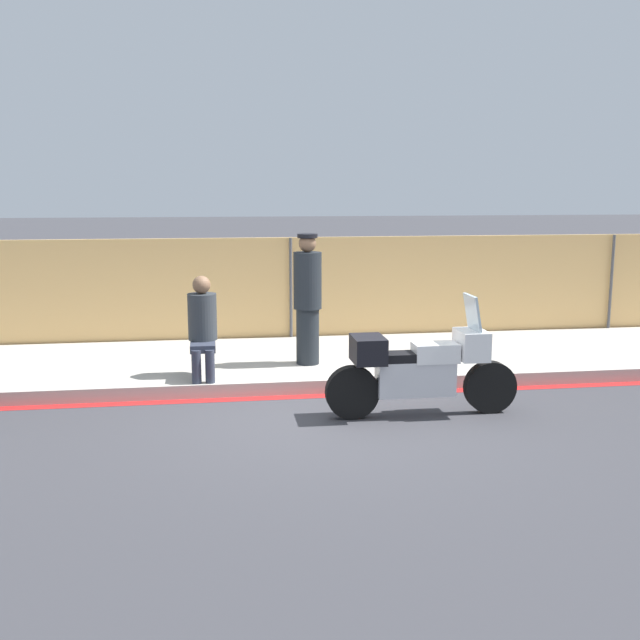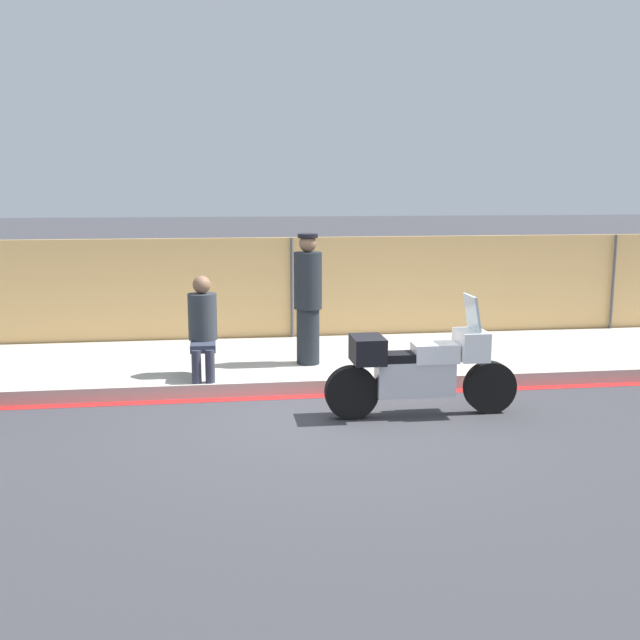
# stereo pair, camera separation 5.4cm
# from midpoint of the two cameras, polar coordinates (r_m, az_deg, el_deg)

# --- Properties ---
(ground_plane) EXTENTS (120.00, 120.00, 0.00)m
(ground_plane) POSITION_cam_midpoint_polar(r_m,az_deg,el_deg) (8.80, 0.32, -7.41)
(ground_plane) COLOR #38383D
(sidewalk) EXTENTS (42.10, 2.92, 0.18)m
(sidewalk) POSITION_cam_midpoint_polar(r_m,az_deg,el_deg) (11.11, -1.55, -3.22)
(sidewalk) COLOR #ADA89E
(sidewalk) RESTS_ON ground_plane
(curb_paint_stripe) EXTENTS (42.10, 0.18, 0.01)m
(curb_paint_stripe) POSITION_cam_midpoint_polar(r_m,az_deg,el_deg) (9.64, -0.47, -5.82)
(curb_paint_stripe) COLOR red
(curb_paint_stripe) RESTS_ON ground_plane
(storefront_fence) EXTENTS (39.99, 0.17, 1.83)m
(storefront_fence) POSITION_cam_midpoint_polar(r_m,az_deg,el_deg) (12.47, -2.40, 2.11)
(storefront_fence) COLOR #E5B26B
(storefront_fence) RESTS_ON ground_plane
(motorcycle) EXTENTS (2.28, 0.50, 1.42)m
(motorcycle) POSITION_cam_midpoint_polar(r_m,az_deg,el_deg) (8.79, 7.50, -3.68)
(motorcycle) COLOR black
(motorcycle) RESTS_ON ground_plane
(officer_standing) EXTENTS (0.39, 0.39, 1.83)m
(officer_standing) POSITION_cam_midpoint_polar(r_m,az_deg,el_deg) (10.45, -1.10, 1.69)
(officer_standing) COLOR #1E2328
(officer_standing) RESTS_ON sidewalk
(person_seated_on_curb) EXTENTS (0.38, 0.68, 1.33)m
(person_seated_on_curb) POSITION_cam_midpoint_polar(r_m,az_deg,el_deg) (9.90, -9.11, -0.11)
(person_seated_on_curb) COLOR #2D3342
(person_seated_on_curb) RESTS_ON sidewalk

